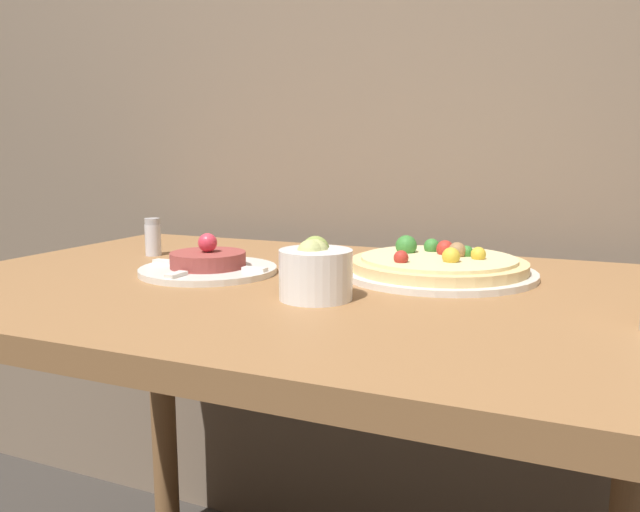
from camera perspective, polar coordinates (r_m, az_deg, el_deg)
dining_table at (r=0.99m, az=-2.44°, el=-8.99°), size 1.14×0.76×0.77m
pizza_plate at (r=1.02m, az=10.73°, el=-0.91°), size 0.31×0.31×0.06m
tartare_plate at (r=1.04m, az=-10.18°, el=-0.80°), size 0.23×0.23×0.07m
small_bowl at (r=0.84m, az=-0.43°, el=-1.30°), size 0.10×0.10×0.08m
salt_shaker at (r=1.24m, az=-15.04°, el=1.68°), size 0.03×0.03×0.07m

